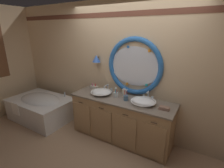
# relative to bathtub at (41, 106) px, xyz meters

# --- Properties ---
(ground_plane) EXTENTS (14.00, 14.00, 0.00)m
(ground_plane) POSITION_rel_bathtub_xyz_m (1.98, 0.05, -0.31)
(ground_plane) COLOR tan
(back_wall_assembly) EXTENTS (6.40, 0.26, 2.60)m
(back_wall_assembly) POSITION_rel_bathtub_xyz_m (1.99, 0.63, 1.00)
(back_wall_assembly) COLOR #D6B78E
(back_wall_assembly) RESTS_ON ground_plane
(vanity_counter) EXTENTS (1.96, 0.63, 0.84)m
(vanity_counter) POSITION_rel_bathtub_xyz_m (1.99, 0.30, 0.11)
(vanity_counter) COLOR tan
(vanity_counter) RESTS_ON ground_plane
(bathtub) EXTENTS (1.44, 0.96, 0.62)m
(bathtub) POSITION_rel_bathtub_xyz_m (0.00, 0.00, 0.00)
(bathtub) COLOR white
(bathtub) RESTS_ON ground_plane
(sink_basin_left) EXTENTS (0.41, 0.41, 0.11)m
(sink_basin_left) POSITION_rel_bathtub_xyz_m (1.56, 0.27, 0.59)
(sink_basin_left) COLOR white
(sink_basin_left) RESTS_ON vanity_counter
(sink_basin_right) EXTENTS (0.43, 0.43, 0.11)m
(sink_basin_right) POSITION_rel_bathtub_xyz_m (2.42, 0.27, 0.58)
(sink_basin_right) COLOR white
(sink_basin_right) RESTS_ON vanity_counter
(faucet_set_left) EXTENTS (0.22, 0.15, 0.15)m
(faucet_set_left) POSITION_rel_bathtub_xyz_m (1.56, 0.51, 0.59)
(faucet_set_left) COLOR silver
(faucet_set_left) RESTS_ON vanity_counter
(faucet_set_right) EXTENTS (0.21, 0.12, 0.16)m
(faucet_set_right) POSITION_rel_bathtub_xyz_m (2.42, 0.52, 0.59)
(faucet_set_right) COLOR silver
(faucet_set_right) RESTS_ON vanity_counter
(toothbrush_holder_left) EXTENTS (0.09, 0.09, 0.19)m
(toothbrush_holder_left) POSITION_rel_bathtub_xyz_m (1.87, 0.31, 0.58)
(toothbrush_holder_left) COLOR white
(toothbrush_holder_left) RESTS_ON vanity_counter
(toothbrush_holder_right) EXTENTS (0.09, 0.09, 0.21)m
(toothbrush_holder_right) POSITION_rel_bathtub_xyz_m (2.10, 0.27, 0.58)
(toothbrush_holder_right) COLOR slate
(toothbrush_holder_right) RESTS_ON vanity_counter
(soap_dispenser) EXTENTS (0.07, 0.07, 0.17)m
(soap_dispenser) POSITION_rel_bathtub_xyz_m (1.98, 0.42, 0.61)
(soap_dispenser) COLOR #EFE5C6
(soap_dispenser) RESTS_ON vanity_counter
(folded_hand_towel) EXTENTS (0.17, 0.10, 0.05)m
(folded_hand_towel) POSITION_rel_bathtub_xyz_m (2.79, 0.25, 0.55)
(folded_hand_towel) COLOR #936B56
(folded_hand_towel) RESTS_ON vanity_counter
(toiletry_basket) EXTENTS (0.17, 0.09, 0.10)m
(toiletry_basket) POSITION_rel_bathtub_xyz_m (1.21, 0.51, 0.56)
(toiletry_basket) COLOR beige
(toiletry_basket) RESTS_ON vanity_counter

